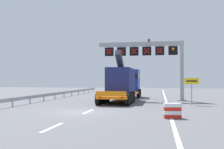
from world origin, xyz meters
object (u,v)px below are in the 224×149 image
exit_sign_yellow (192,85)px  crash_barrier_striped (172,111)px  heavy_haul_truck_orange (125,83)px  overhead_lane_gantry (151,53)px

exit_sign_yellow → crash_barrier_striped: bearing=-103.7°
heavy_haul_truck_orange → crash_barrier_striped: heavy_haul_truck_orange is taller
heavy_haul_truck_orange → crash_barrier_striped: 14.97m
overhead_lane_gantry → crash_barrier_striped: size_ratio=9.35×
crash_barrier_striped → overhead_lane_gantry: bearing=97.2°
heavy_haul_truck_orange → exit_sign_yellow: size_ratio=5.70×
overhead_lane_gantry → exit_sign_yellow: size_ratio=3.97×
heavy_haul_truck_orange → overhead_lane_gantry: bearing=-8.7°
exit_sign_yellow → overhead_lane_gantry: bearing=129.4°
overhead_lane_gantry → exit_sign_yellow: 7.04m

